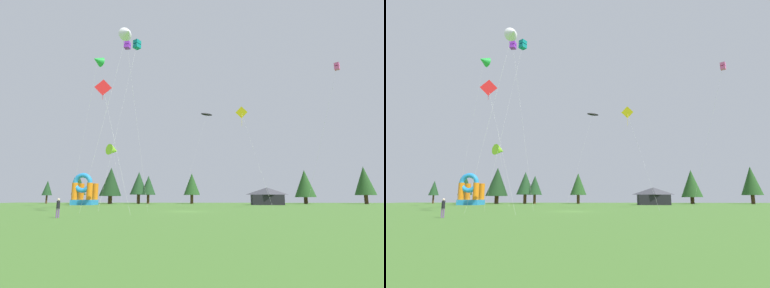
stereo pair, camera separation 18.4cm
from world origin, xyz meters
TOP-DOWN VIEW (x-y plane):
  - ground_plane at (0.00, 0.00)m, footprint 120.00×120.00m
  - kite_purple_box at (-8.30, 1.18)m, footprint 3.97×0.86m
  - kite_teal_box at (-7.63, 3.80)m, footprint 3.44×5.05m
  - kite_pink_box at (22.56, 7.52)m, footprint 5.44×3.79m
  - kite_lime_delta at (-16.85, 23.15)m, footprint 4.71×3.74m
  - kite_white_delta at (-7.07, -3.30)m, footprint 4.66×3.58m
  - kite_green_delta at (-16.92, 12.46)m, footprint 5.87×4.39m
  - kite_red_diamond at (-9.20, -4.44)m, footprint 5.18×3.25m
  - kite_yellow_diamond at (7.79, 6.89)m, footprint 3.89×4.23m
  - kite_black_parafoil at (2.48, 29.96)m, footprint 7.25×4.12m
  - person_near_camera at (-9.67, -11.78)m, footprint 0.36×0.36m
  - inflatable_yellow_castle at (-25.16, 29.68)m, footprint 4.65×4.63m
  - festival_tent at (15.97, 32.48)m, footprint 6.93×3.53m
  - tree_row_0 at (-42.22, 44.84)m, footprint 2.69×2.69m
  - tree_row_1 at (-33.18, 44.60)m, footprint 3.93×3.93m
  - tree_row_2 at (-23.38, 42.18)m, footprint 5.80×5.80m
  - tree_row_3 at (-16.16, 43.85)m, footprint 4.69×4.69m
  - tree_row_4 at (-13.44, 43.44)m, footprint 3.94×3.94m
  - tree_row_5 at (-1.75, 44.18)m, footprint 4.42×4.42m
  - tree_row_6 at (28.08, 43.74)m, footprint 5.40×5.40m
  - tree_row_7 at (43.10, 43.18)m, footprint 5.08×5.08m

SIDE VIEW (x-z plane):
  - ground_plane at x=0.00m, z-range 0.00..0.00m
  - person_near_camera at x=-9.67m, z-range 0.15..1.72m
  - festival_tent at x=15.97m, z-range 0.00..3.89m
  - inflatable_yellow_castle at x=-25.16m, z-range -0.85..6.19m
  - tree_row_0 at x=-42.22m, z-range 1.07..7.39m
  - tree_row_4 at x=-13.44m, z-range 1.12..8.58m
  - tree_row_1 at x=-33.18m, z-range 1.12..8.73m
  - tree_row_5 at x=-1.75m, z-range 1.11..9.25m
  - tree_row_6 at x=28.08m, z-range 0.83..9.65m
  - tree_row_3 at x=-16.16m, z-range 1.16..9.70m
  - tree_row_2 at x=-23.38m, z-range 0.98..10.57m
  - tree_row_7 at x=43.10m, z-range 1.08..10.70m
  - kite_lime_delta at x=-16.85m, z-range 5.01..17.48m
  - kite_red_diamond at x=-9.20m, z-range 6.55..21.15m
  - kite_yellow_diamond at x=7.79m, z-range 6.66..21.38m
  - kite_black_parafoil at x=2.48m, z-range 10.06..31.03m
  - kite_pink_box at x=22.56m, z-range 10.38..32.34m
  - kite_white_delta at x=-7.07m, z-range 10.29..32.82m
  - kite_purple_box at x=-8.30m, z-range 10.89..33.78m
  - kite_teal_box at x=-7.63m, z-range 11.62..36.17m
  - kite_green_delta at x=-16.92m, z-range 12.47..39.34m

